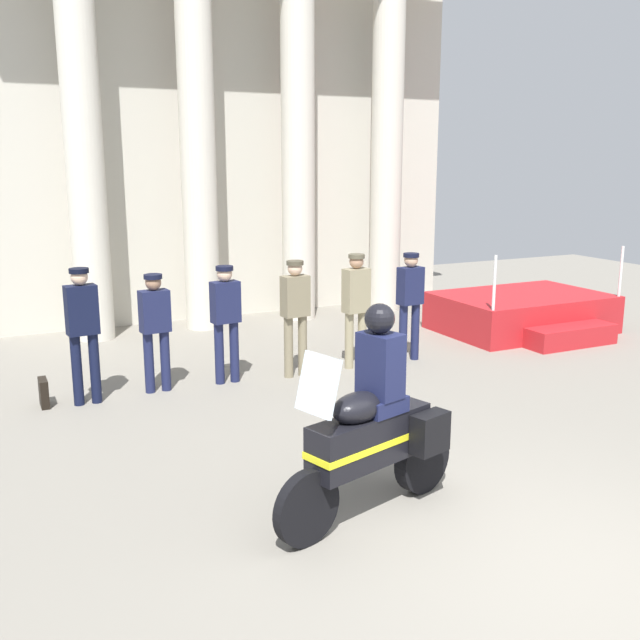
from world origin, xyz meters
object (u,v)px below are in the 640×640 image
(officer_in_row_2, at_px, (226,315))
(briefcase_on_ground, at_px, (44,393))
(officer_in_row_4, at_px, (356,301))
(officer_in_row_1, at_px, (155,323))
(officer_in_row_0, at_px, (83,325))
(officer_in_row_5, at_px, (410,298))
(officer_in_row_3, at_px, (295,309))
(motorcycle_with_rider, at_px, (375,429))
(reviewing_stand, at_px, (524,314))

(officer_in_row_2, height_order, briefcase_on_ground, officer_in_row_2)
(officer_in_row_4, bearing_deg, officer_in_row_1, -9.11)
(officer_in_row_0, relative_size, officer_in_row_5, 1.05)
(officer_in_row_1, bearing_deg, briefcase_on_ground, -7.05)
(officer_in_row_0, height_order, officer_in_row_2, officer_in_row_0)
(officer_in_row_0, relative_size, officer_in_row_3, 1.04)
(officer_in_row_0, xyz_separation_m, officer_in_row_3, (2.90, -0.06, -0.04))
(officer_in_row_0, bearing_deg, motorcycle_with_rider, 107.50)
(officer_in_row_1, distance_m, officer_in_row_3, 1.97)
(officer_in_row_5, xyz_separation_m, motorcycle_with_rider, (-2.99, -4.12, -0.20))
(officer_in_row_5, bearing_deg, briefcase_on_ground, -8.16)
(officer_in_row_4, xyz_separation_m, motorcycle_with_rider, (-2.05, -4.13, -0.22))
(briefcase_on_ground, bearing_deg, officer_in_row_2, -1.14)
(officer_in_row_3, bearing_deg, officer_in_row_5, 174.23)
(officer_in_row_0, distance_m, motorcycle_with_rider, 4.56)
(reviewing_stand, distance_m, briefcase_on_ground, 8.31)
(officer_in_row_1, height_order, officer_in_row_3, officer_in_row_3)
(officer_in_row_2, height_order, motorcycle_with_rider, motorcycle_with_rider)
(officer_in_row_4, bearing_deg, officer_in_row_2, -9.58)
(officer_in_row_1, height_order, officer_in_row_5, officer_in_row_5)
(officer_in_row_2, distance_m, motorcycle_with_rider, 4.25)
(officer_in_row_2, xyz_separation_m, officer_in_row_4, (1.99, -0.11, 0.03))
(officer_in_row_2, bearing_deg, officer_in_row_5, 171.27)
(reviewing_stand, distance_m, officer_in_row_5, 3.10)
(briefcase_on_ground, bearing_deg, officer_in_row_4, -2.09)
(reviewing_stand, relative_size, officer_in_row_3, 1.76)
(reviewing_stand, distance_m, officer_in_row_1, 6.89)
(motorcycle_with_rider, distance_m, briefcase_on_ground, 4.93)
(officer_in_row_2, height_order, officer_in_row_5, officer_in_row_5)
(officer_in_row_3, relative_size, officer_in_row_4, 0.98)
(officer_in_row_1, height_order, officer_in_row_2, officer_in_row_2)
(officer_in_row_5, distance_m, motorcycle_with_rider, 5.10)
(reviewing_stand, xyz_separation_m, motorcycle_with_rider, (-5.93, -4.85, 0.47))
(reviewing_stand, xyz_separation_m, officer_in_row_1, (-6.83, -0.58, 0.62))
(officer_in_row_0, relative_size, officer_in_row_1, 1.10)
(officer_in_row_5, bearing_deg, officer_in_row_2, -8.73)
(reviewing_stand, xyz_separation_m, officer_in_row_3, (-4.87, -0.75, 0.67))
(officer_in_row_2, relative_size, briefcase_on_ground, 4.59)
(officer_in_row_0, relative_size, briefcase_on_ground, 4.89)
(officer_in_row_3, bearing_deg, officer_in_row_2, -14.46)
(officer_in_row_3, relative_size, briefcase_on_ground, 4.68)
(officer_in_row_1, bearing_deg, officer_in_row_4, 170.89)
(officer_in_row_2, distance_m, officer_in_row_3, 1.00)
(officer_in_row_0, bearing_deg, officer_in_row_4, 173.20)
(officer_in_row_4, relative_size, briefcase_on_ground, 4.77)
(officer_in_row_0, bearing_deg, officer_in_row_1, -179.53)
(officer_in_row_2, relative_size, officer_in_row_4, 0.96)
(officer_in_row_0, distance_m, officer_in_row_1, 0.95)
(officer_in_row_0, xyz_separation_m, officer_in_row_4, (3.89, -0.03, -0.03))
(officer_in_row_0, xyz_separation_m, officer_in_row_5, (4.83, -0.04, -0.05))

